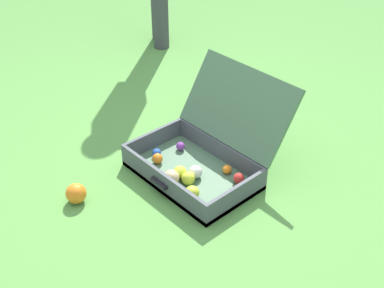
# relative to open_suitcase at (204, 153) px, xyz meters

# --- Properties ---
(ground_plane) EXTENTS (16.00, 16.00, 0.00)m
(ground_plane) POSITION_rel_open_suitcase_xyz_m (-0.08, -0.09, -0.11)
(ground_plane) COLOR #569342
(open_suitcase) EXTENTS (0.64, 0.66, 0.48)m
(open_suitcase) POSITION_rel_open_suitcase_xyz_m (0.00, 0.00, 0.00)
(open_suitcase) COLOR #4C7051
(open_suitcase) RESTS_ON ground
(stray_ball_on_grass) EXTENTS (0.10, 0.10, 0.10)m
(stray_ball_on_grass) POSITION_rel_open_suitcase_xyz_m (-0.23, -0.62, -0.06)
(stray_ball_on_grass) COLOR orange
(stray_ball_on_grass) RESTS_ON ground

